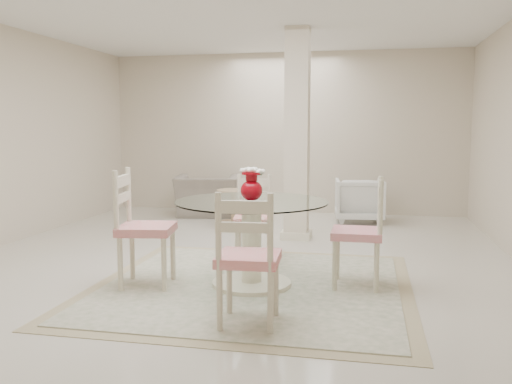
% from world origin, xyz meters
% --- Properties ---
extents(ground, '(7.00, 7.00, 0.00)m').
position_xyz_m(ground, '(0.00, 0.00, 0.00)').
color(ground, beige).
rests_on(ground, ground).
extents(room_shell, '(6.02, 7.02, 2.71)m').
position_xyz_m(room_shell, '(0.00, 0.00, 1.86)').
color(room_shell, beige).
rests_on(room_shell, ground).
extents(column, '(0.30, 0.30, 2.70)m').
position_xyz_m(column, '(0.50, 1.30, 1.35)').
color(column, beige).
rests_on(column, ground).
extents(area_rug, '(2.87, 2.87, 0.02)m').
position_xyz_m(area_rug, '(0.38, -0.96, 0.01)').
color(area_rug, tan).
rests_on(area_rug, ground).
extents(dining_table, '(1.37, 1.37, 0.79)m').
position_xyz_m(dining_table, '(0.38, -0.96, 0.40)').
color(dining_table, beige).
rests_on(dining_table, ground).
extents(red_vase, '(0.23, 0.20, 0.30)m').
position_xyz_m(red_vase, '(0.38, -0.96, 0.94)').
color(red_vase, '#9F0410').
rests_on(red_vase, dining_table).
extents(dining_chair_east, '(0.45, 0.45, 1.10)m').
position_xyz_m(dining_chair_east, '(1.39, -0.78, 0.58)').
color(dining_chair_east, beige).
rests_on(dining_chair_east, ground).
extents(dining_chair_north, '(0.47, 0.47, 1.03)m').
position_xyz_m(dining_chair_north, '(0.19, 0.04, 0.54)').
color(dining_chair_north, beige).
rests_on(dining_chair_north, ground).
extents(dining_chair_west, '(0.54, 0.54, 1.19)m').
position_xyz_m(dining_chair_west, '(-0.62, -1.15, 0.62)').
color(dining_chair_west, beige).
rests_on(dining_chair_west, ground).
extents(dining_chair_south, '(0.47, 0.47, 1.11)m').
position_xyz_m(dining_chair_south, '(0.57, -1.97, 0.58)').
color(dining_chair_south, beige).
rests_on(dining_chair_south, ground).
extents(recliner_taupe, '(1.16, 1.06, 0.66)m').
position_xyz_m(recliner_taupe, '(-1.18, 2.85, 0.33)').
color(recliner_taupe, gray).
rests_on(recliner_taupe, ground).
extents(armchair_white, '(0.78, 0.80, 0.67)m').
position_xyz_m(armchair_white, '(1.28, 2.75, 0.34)').
color(armchair_white, white).
rests_on(armchair_white, ground).
extents(side_table, '(0.50, 0.50, 0.52)m').
position_xyz_m(side_table, '(-0.56, 2.14, 0.24)').
color(side_table, tan).
rests_on(side_table, ground).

